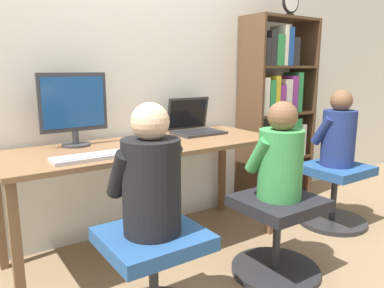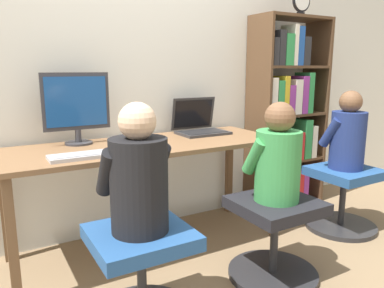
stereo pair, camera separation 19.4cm
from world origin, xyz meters
name	(u,v)px [view 1 (the left image)]	position (x,y,z in m)	size (l,w,h in m)	color
ground_plane	(175,269)	(0.00, 0.00, 0.00)	(14.00, 14.00, 0.00)	#846B4C
wall_back	(119,63)	(0.00, 0.75, 1.30)	(10.00, 0.05, 2.60)	silver
desk	(147,155)	(0.00, 0.34, 0.69)	(1.87, 0.68, 0.76)	brown
desktop_monitor	(74,108)	(-0.41, 0.55, 1.01)	(0.44, 0.18, 0.47)	#333338
laptop	(195,126)	(0.51, 0.51, 0.82)	(0.38, 0.31, 0.27)	#2D2D30
keyboard	(92,157)	(-0.45, 0.14, 0.78)	(0.45, 0.15, 0.03)	#B2B2B7
computer_mouse_by_keyboard	(139,151)	(-0.17, 0.12, 0.78)	(0.06, 0.09, 0.03)	black
office_chair_left	(154,274)	(-0.36, -0.38, 0.27)	(0.55, 0.55, 0.50)	#262628
office_chair_right	(277,232)	(0.50, -0.39, 0.27)	(0.55, 0.55, 0.50)	#262628
person_at_monitor	(151,177)	(-0.36, -0.38, 0.77)	(0.34, 0.30, 0.62)	black
person_at_laptop	(280,157)	(0.50, -0.38, 0.75)	(0.32, 0.28, 0.58)	#388C47
bookshelf	(275,120)	(1.42, 0.52, 0.79)	(0.72, 0.33, 1.71)	#513823
desk_clock	(291,3)	(1.47, 0.45, 1.82)	(0.19, 0.03, 0.21)	black
office_chair_side	(334,192)	(1.47, -0.12, 0.27)	(0.55, 0.55, 0.50)	#262628
person_near_shelf	(338,133)	(1.47, -0.11, 0.76)	(0.32, 0.29, 0.60)	navy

